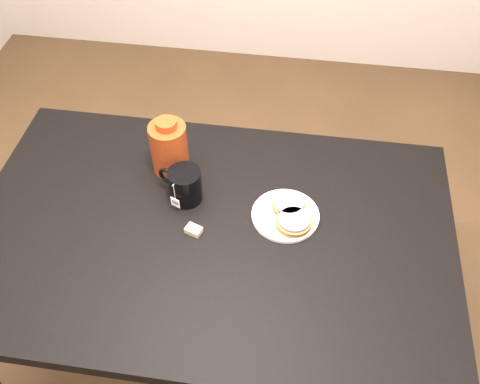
# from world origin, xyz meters

# --- Properties ---
(ground_plane) EXTENTS (4.00, 4.00, 0.00)m
(ground_plane) POSITION_xyz_m (0.00, 0.00, 0.00)
(ground_plane) COLOR brown
(table) EXTENTS (1.40, 0.90, 0.75)m
(table) POSITION_xyz_m (0.00, 0.00, 0.67)
(table) COLOR black
(table) RESTS_ON ground_plane
(plate) EXTENTS (0.20, 0.20, 0.01)m
(plate) POSITION_xyz_m (0.21, 0.08, 0.76)
(plate) COLOR white
(plate) RESTS_ON table
(bagel_back) EXTENTS (0.13, 0.13, 0.03)m
(bagel_back) POSITION_xyz_m (0.22, 0.11, 0.77)
(bagel_back) COLOR brown
(bagel_back) RESTS_ON plate
(bagel_front) EXTENTS (0.11, 0.11, 0.03)m
(bagel_front) POSITION_xyz_m (0.24, 0.04, 0.77)
(bagel_front) COLOR brown
(bagel_front) RESTS_ON plate
(mug) EXTENTS (0.15, 0.13, 0.11)m
(mug) POSITION_xyz_m (-0.10, 0.11, 0.81)
(mug) COLOR black
(mug) RESTS_ON table
(teabag_pouch) EXTENTS (0.05, 0.05, 0.02)m
(teabag_pouch) POSITION_xyz_m (-0.04, -0.02, 0.76)
(teabag_pouch) COLOR #C6B793
(teabag_pouch) RESTS_ON table
(bagel_package) EXTENTS (0.15, 0.15, 0.20)m
(bagel_package) POSITION_xyz_m (-0.17, 0.23, 0.84)
(bagel_package) COLOR maroon
(bagel_package) RESTS_ON table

